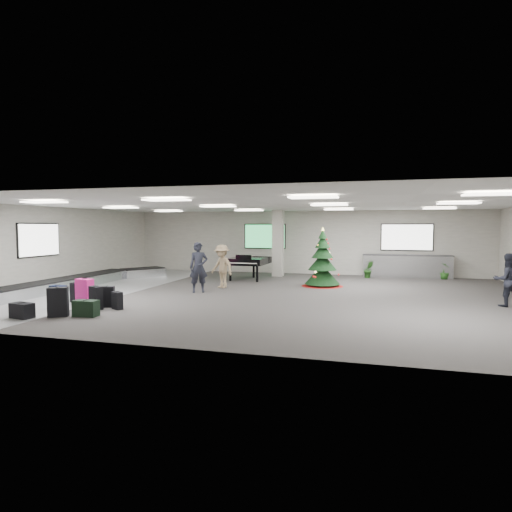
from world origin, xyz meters
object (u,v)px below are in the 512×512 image
(traveler_bench, at_px, (507,280))
(christmas_tree, at_px, (322,266))
(traveler_a, at_px, (199,267))
(traveler_b, at_px, (222,266))
(pink_suitcase, at_px, (85,292))
(grand_piano, at_px, (248,261))
(baggage_carousel, at_px, (81,281))
(service_counter, at_px, (407,266))
(potted_plant_right, at_px, (444,271))
(potted_plant_left, at_px, (369,270))

(traveler_bench, bearing_deg, christmas_tree, -35.25)
(traveler_a, distance_m, traveler_b, 1.40)
(pink_suitcase, xyz_separation_m, grand_piano, (3.11, 7.32, 0.43))
(baggage_carousel, distance_m, traveler_bench, 15.22)
(pink_suitcase, bearing_deg, service_counter, 55.73)
(grand_piano, height_order, potted_plant_right, grand_piano)
(baggage_carousel, height_order, traveler_b, traveler_b)
(grand_piano, xyz_separation_m, traveler_b, (-0.28, -2.73, 0.01))
(pink_suitcase, relative_size, grand_piano, 0.39)
(baggage_carousel, distance_m, christmas_tree, 9.74)
(potted_plant_left, bearing_deg, christmas_tree, -118.48)
(christmas_tree, height_order, traveler_b, christmas_tree)
(traveler_a, height_order, traveler_b, traveler_a)
(baggage_carousel, relative_size, service_counter, 2.40)
(traveler_a, bearing_deg, traveler_bench, -29.20)
(traveler_bench, bearing_deg, pink_suitcase, 5.58)
(service_counter, bearing_deg, traveler_b, -142.86)
(service_counter, bearing_deg, traveler_a, -138.34)
(potted_plant_left, bearing_deg, traveler_a, -134.23)
(baggage_carousel, distance_m, potted_plant_right, 15.84)
(pink_suitcase, relative_size, traveler_bench, 0.51)
(service_counter, distance_m, christmas_tree, 5.33)
(christmas_tree, distance_m, grand_piano, 3.69)
(christmas_tree, height_order, grand_piano, christmas_tree)
(grand_piano, relative_size, potted_plant_right, 2.88)
(traveler_bench, distance_m, potted_plant_left, 7.48)
(service_counter, relative_size, potted_plant_left, 5.08)
(traveler_bench, bearing_deg, potted_plant_right, -92.16)
(grand_piano, bearing_deg, traveler_b, -93.89)
(baggage_carousel, xyz_separation_m, traveler_bench, (15.20, -0.23, 0.59))
(traveler_b, bearing_deg, christmas_tree, 49.05)
(baggage_carousel, xyz_separation_m, pink_suitcase, (2.74, -3.36, 0.19))
(service_counter, bearing_deg, potted_plant_left, -157.31)
(grand_piano, xyz_separation_m, traveler_a, (-0.70, -4.07, 0.09))
(service_counter, relative_size, pink_suitcase, 4.89)
(service_counter, height_order, christmas_tree, christmas_tree)
(christmas_tree, distance_m, potted_plant_left, 3.75)
(service_counter, bearing_deg, grand_piano, -158.31)
(potted_plant_left, bearing_deg, pink_suitcase, -131.77)
(christmas_tree, height_order, traveler_bench, christmas_tree)
(service_counter, height_order, traveler_a, traveler_a)
(christmas_tree, bearing_deg, potted_plant_left, 61.52)
(grand_piano, bearing_deg, potted_plant_right, 18.32)
(baggage_carousel, distance_m, potted_plant_left, 12.63)
(grand_piano, height_order, traveler_a, traveler_a)
(service_counter, relative_size, traveler_a, 2.20)
(potted_plant_right, bearing_deg, grand_piano, -163.73)
(christmas_tree, bearing_deg, traveler_a, -145.79)
(traveler_a, relative_size, potted_plant_left, 2.31)
(service_counter, distance_m, traveler_bench, 7.36)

